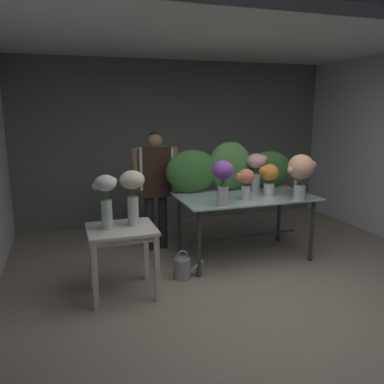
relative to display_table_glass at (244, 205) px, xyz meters
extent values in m
plane|color=gray|center=(-0.31, 0.28, -0.70)|extent=(7.47, 7.47, 0.00)
cube|color=slate|center=(-0.31, 1.98, 0.63)|extent=(5.35, 0.12, 2.65)
cube|color=silver|center=(2.37, 0.28, 0.63)|extent=(0.12, 3.51, 2.65)
cube|color=silver|center=(-0.31, 0.28, 2.02)|extent=(5.47, 3.51, 0.12)
cube|color=#ABC7C4|center=(0.00, 0.00, 0.11)|extent=(1.70, 0.99, 0.02)
cylinder|color=#38383D|center=(-0.75, -0.39, -0.30)|extent=(0.05, 0.05, 0.80)
sphere|color=#38383D|center=(-0.75, -0.39, -0.67)|extent=(0.07, 0.07, 0.07)
cylinder|color=#38383D|center=(0.75, -0.39, -0.30)|extent=(0.05, 0.05, 0.80)
sphere|color=#38383D|center=(0.75, -0.39, -0.67)|extent=(0.07, 0.07, 0.07)
cylinder|color=#38383D|center=(-0.75, 0.39, -0.30)|extent=(0.05, 0.05, 0.80)
sphere|color=#38383D|center=(-0.75, 0.39, -0.67)|extent=(0.07, 0.07, 0.07)
cylinder|color=#38383D|center=(0.75, 0.39, -0.30)|extent=(0.05, 0.05, 0.80)
sphere|color=#38383D|center=(0.75, 0.39, -0.67)|extent=(0.07, 0.07, 0.07)
cylinder|color=#38383D|center=(0.00, 0.00, -0.42)|extent=(1.50, 0.03, 0.03)
cube|color=silver|center=(-1.64, -0.54, 0.01)|extent=(0.68, 0.60, 0.03)
cube|color=silver|center=(-1.64, -0.54, -0.03)|extent=(0.62, 0.54, 0.06)
cube|color=silver|center=(-1.94, -0.81, -0.35)|extent=(0.05, 0.05, 0.69)
cube|color=silver|center=(-1.34, -0.81, -0.35)|extent=(0.05, 0.05, 0.69)
cube|color=silver|center=(-1.94, -0.28, -0.35)|extent=(0.05, 0.05, 0.69)
cube|color=silver|center=(-1.34, -0.28, -0.35)|extent=(0.05, 0.05, 0.69)
cylinder|color=#232328|center=(-1.09, 0.66, -0.27)|extent=(0.12, 0.12, 0.85)
cylinder|color=#232328|center=(-0.91, 0.66, -0.27)|extent=(0.12, 0.12, 0.85)
cube|color=silver|center=(-1.00, 0.66, 0.43)|extent=(0.44, 0.22, 0.54)
cube|color=black|center=(-1.00, 0.54, 0.39)|extent=(0.38, 0.02, 0.66)
cylinder|color=#936B4C|center=(-1.27, 0.66, 0.42)|extent=(0.09, 0.09, 0.55)
cylinder|color=#936B4C|center=(-0.73, 0.66, 0.42)|extent=(0.09, 0.09, 0.55)
sphere|color=#936B4C|center=(-1.00, 0.66, 0.79)|extent=(0.20, 0.20, 0.20)
ellipsoid|color=black|center=(-1.00, 0.68, 0.85)|extent=(0.15, 0.15, 0.09)
ellipsoid|color=#387033|center=(-0.58, 0.37, 0.40)|extent=(0.69, 0.25, 0.56)
ellipsoid|color=#477F3D|center=(-0.05, 0.37, 0.45)|extent=(0.61, 0.32, 0.65)
ellipsoid|color=#387033|center=(0.55, 0.37, 0.38)|extent=(0.66, 0.25, 0.50)
cylinder|color=silver|center=(-0.09, -0.20, 0.21)|extent=(0.11, 0.11, 0.17)
cylinder|color=#9EBCB2|center=(-0.09, -0.20, 0.16)|extent=(0.10, 0.10, 0.07)
cylinder|color=#387033|center=(-0.07, -0.20, 0.25)|extent=(0.01, 0.01, 0.22)
cylinder|color=#387033|center=(-0.08, -0.18, 0.25)|extent=(0.01, 0.01, 0.22)
cylinder|color=#387033|center=(-0.12, -0.21, 0.25)|extent=(0.01, 0.01, 0.22)
cylinder|color=#387033|center=(-0.09, -0.23, 0.25)|extent=(0.01, 0.01, 0.22)
ellipsoid|color=#EF7A60|center=(-0.09, -0.20, 0.41)|extent=(0.20, 0.20, 0.17)
sphere|color=#EF7A60|center=(-0.17, -0.20, 0.41)|extent=(0.10, 0.10, 0.10)
sphere|color=#EF7A60|center=(-0.01, -0.21, 0.40)|extent=(0.08, 0.08, 0.08)
cylinder|color=silver|center=(0.30, -0.08, 0.20)|extent=(0.14, 0.14, 0.15)
cylinder|color=#9EBCB2|center=(0.30, -0.08, 0.16)|extent=(0.12, 0.12, 0.06)
cylinder|color=#28562D|center=(0.33, -0.08, 0.25)|extent=(0.01, 0.01, 0.22)
cylinder|color=#28562D|center=(0.30, -0.06, 0.25)|extent=(0.01, 0.01, 0.22)
cylinder|color=#28562D|center=(0.27, -0.08, 0.25)|extent=(0.01, 0.01, 0.22)
cylinder|color=#28562D|center=(0.29, -0.11, 0.25)|extent=(0.01, 0.01, 0.22)
ellipsoid|color=orange|center=(0.30, -0.08, 0.42)|extent=(0.23, 0.23, 0.21)
sphere|color=orange|center=(0.21, -0.09, 0.44)|extent=(0.11, 0.11, 0.11)
cylinder|color=silver|center=(0.52, -0.41, 0.22)|extent=(0.14, 0.14, 0.19)
cylinder|color=#9EBCB2|center=(0.52, -0.41, 0.16)|extent=(0.13, 0.13, 0.08)
cylinder|color=#387033|center=(0.56, -0.40, 0.28)|extent=(0.01, 0.01, 0.30)
cylinder|color=#387033|center=(0.51, -0.38, 0.28)|extent=(0.01, 0.01, 0.30)
cylinder|color=#387033|center=(0.51, -0.45, 0.28)|extent=(0.01, 0.01, 0.30)
ellipsoid|color=#F4B78E|center=(0.52, -0.41, 0.52)|extent=(0.31, 0.31, 0.30)
sphere|color=#F4B78E|center=(0.39, -0.42, 0.50)|extent=(0.10, 0.10, 0.10)
sphere|color=#F4B78E|center=(0.66, -0.44, 0.55)|extent=(0.09, 0.09, 0.09)
ellipsoid|color=#2D6028|center=(0.51, -0.43, 0.33)|extent=(0.04, 0.10, 0.03)
cylinder|color=silver|center=(-0.47, -0.40, 0.24)|extent=(0.13, 0.13, 0.23)
cylinder|color=#9EBCB2|center=(-0.47, -0.40, 0.17)|extent=(0.12, 0.12, 0.09)
cylinder|color=#477F3D|center=(-0.45, -0.40, 0.30)|extent=(0.01, 0.01, 0.34)
cylinder|color=#477F3D|center=(-0.48, -0.38, 0.30)|extent=(0.01, 0.01, 0.34)
cylinder|color=#477F3D|center=(-0.48, -0.42, 0.30)|extent=(0.01, 0.01, 0.34)
ellipsoid|color=purple|center=(-0.47, -0.40, 0.54)|extent=(0.24, 0.24, 0.21)
sphere|color=purple|center=(-0.54, -0.40, 0.54)|extent=(0.09, 0.09, 0.09)
sphere|color=purple|center=(-0.38, -0.38, 0.53)|extent=(0.07, 0.07, 0.07)
ellipsoid|color=#2D6028|center=(-0.47, -0.42, 0.37)|extent=(0.09, 0.10, 0.03)
cylinder|color=silver|center=(0.68, -0.16, 0.22)|extent=(0.12, 0.12, 0.19)
cylinder|color=#9EBCB2|center=(0.68, -0.16, 0.17)|extent=(0.11, 0.11, 0.08)
cylinder|color=#28562D|center=(0.69, -0.15, 0.26)|extent=(0.01, 0.01, 0.26)
cylinder|color=#28562D|center=(0.66, -0.14, 0.26)|extent=(0.01, 0.01, 0.26)
cylinder|color=#28562D|center=(0.66, -0.18, 0.26)|extent=(0.01, 0.01, 0.26)
ellipsoid|color=red|center=(0.68, -0.16, 0.46)|extent=(0.26, 0.26, 0.20)
sphere|color=red|center=(0.61, -0.16, 0.42)|extent=(0.07, 0.07, 0.07)
sphere|color=red|center=(0.76, -0.17, 0.45)|extent=(0.10, 0.10, 0.10)
ellipsoid|color=#2D6028|center=(0.66, -0.19, 0.34)|extent=(0.10, 0.10, 0.03)
cylinder|color=silver|center=(0.26, 0.21, 0.24)|extent=(0.12, 0.12, 0.23)
cylinder|color=#9EBCB2|center=(0.26, 0.21, 0.17)|extent=(0.11, 0.11, 0.10)
cylinder|color=#477F3D|center=(0.29, 0.21, 0.30)|extent=(0.01, 0.01, 0.33)
cylinder|color=#477F3D|center=(0.26, 0.23, 0.30)|extent=(0.01, 0.01, 0.33)
cylinder|color=#477F3D|center=(0.25, 0.21, 0.30)|extent=(0.01, 0.01, 0.33)
cylinder|color=#477F3D|center=(0.27, 0.18, 0.30)|extent=(0.01, 0.01, 0.33)
ellipsoid|color=#EFB2BC|center=(0.26, 0.21, 0.53)|extent=(0.25, 0.25, 0.19)
sphere|color=#EFB2BC|center=(0.34, 0.18, 0.55)|extent=(0.10, 0.10, 0.10)
cylinder|color=silver|center=(-1.78, -0.54, 0.17)|extent=(0.11, 0.11, 0.30)
cylinder|color=#9EBCB2|center=(-1.78, -0.54, 0.09)|extent=(0.10, 0.10, 0.12)
cylinder|color=#387033|center=(-1.76, -0.54, 0.24)|extent=(0.01, 0.01, 0.41)
cylinder|color=#387033|center=(-1.77, -0.52, 0.24)|extent=(0.01, 0.01, 0.41)
cylinder|color=#387033|center=(-1.81, -0.54, 0.24)|extent=(0.01, 0.01, 0.41)
cylinder|color=#387033|center=(-1.78, -0.57, 0.24)|extent=(0.01, 0.01, 0.41)
ellipsoid|color=white|center=(-1.78, -0.54, 0.50)|extent=(0.21, 0.21, 0.16)
sphere|color=white|center=(-1.87, -0.53, 0.47)|extent=(0.08, 0.08, 0.08)
sphere|color=white|center=(-1.70, -0.53, 0.51)|extent=(0.08, 0.08, 0.08)
cylinder|color=silver|center=(-1.50, -0.48, 0.17)|extent=(0.11, 0.11, 0.30)
cylinder|color=#9EBCB2|center=(-1.50, -0.48, 0.09)|extent=(0.10, 0.10, 0.12)
cylinder|color=#387033|center=(-1.49, -0.48, 0.24)|extent=(0.01, 0.01, 0.41)
cylinder|color=#387033|center=(-1.52, -0.46, 0.24)|extent=(0.01, 0.01, 0.41)
cylinder|color=#387033|center=(-1.52, -0.51, 0.24)|extent=(0.01, 0.01, 0.41)
ellipsoid|color=silver|center=(-1.50, -0.48, 0.50)|extent=(0.25, 0.25, 0.19)
sphere|color=silver|center=(-1.40, -0.46, 0.51)|extent=(0.06, 0.06, 0.06)
cylinder|color=#999EA3|center=(-0.95, -0.40, -0.58)|extent=(0.18, 0.18, 0.24)
cylinder|color=#999EA3|center=(-0.78, -0.40, -0.56)|extent=(0.18, 0.04, 0.14)
torus|color=#999EA3|center=(-0.95, -0.40, -0.42)|extent=(0.13, 0.02, 0.13)
camera|label=1|loc=(-2.16, -4.37, 1.23)|focal=36.60mm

